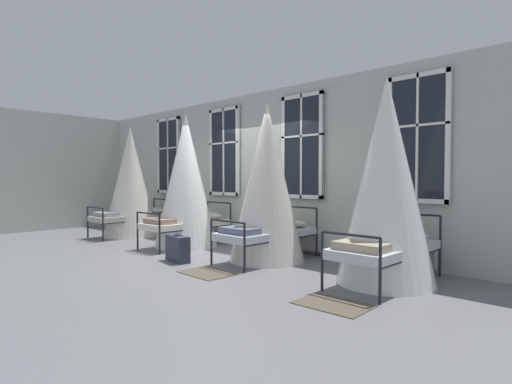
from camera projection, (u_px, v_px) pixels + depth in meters
name	position (u px, v px, depth m)	size (l,w,h in m)	color
ground	(219.00, 253.00, 7.60)	(22.17, 22.17, 0.00)	slate
back_wall_with_windows	(263.00, 169.00, 8.44)	(12.09, 0.10, 3.21)	#B2B7AD
end_wall_left	(6.00, 171.00, 10.30)	(0.10, 7.21, 3.21)	#B2B7AD
window_bank	(259.00, 193.00, 8.37)	(7.50, 0.10, 2.93)	black
cot_first	(131.00, 183.00, 9.88)	(1.30, 1.84, 2.68)	black
cot_second	(186.00, 182.00, 8.36)	(1.30, 1.84, 2.77)	black
cot_third	(267.00, 185.00, 6.88)	(1.30, 1.86, 2.70)	black
cot_fourth	(386.00, 183.00, 5.37)	(1.30, 1.85, 2.78)	black
rug_third	(207.00, 273.00, 5.98)	(0.80, 0.56, 0.01)	brown
rug_fourth	(333.00, 304.00, 4.48)	(0.80, 0.56, 0.01)	brown
suitcase_dark	(178.00, 248.00, 6.83)	(0.59, 0.30, 0.47)	#2D3342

